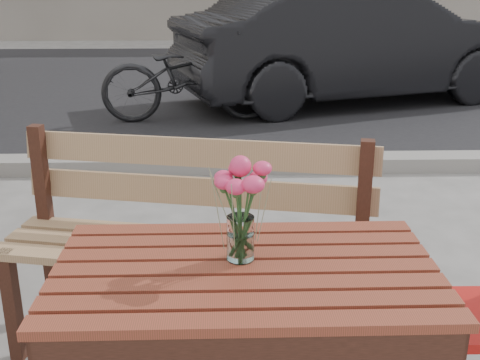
# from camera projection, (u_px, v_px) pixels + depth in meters

# --- Properties ---
(street) EXTENTS (30.00, 8.12, 0.12)m
(street) POSITION_uv_depth(u_px,v_px,m) (228.00, 111.00, 6.87)
(street) COLOR black
(street) RESTS_ON ground
(main_table) EXTENTS (1.16, 0.68, 0.72)m
(main_table) POSITION_uv_depth(u_px,v_px,m) (245.00, 301.00, 1.85)
(main_table) COLOR brown
(main_table) RESTS_ON ground
(main_bench) EXTENTS (1.59, 0.74, 0.95)m
(main_bench) POSITION_uv_depth(u_px,v_px,m) (192.00, 219.00, 2.50)
(main_bench) COLOR #9E7A52
(main_bench) RESTS_ON ground
(main_vase) EXTENTS (0.18, 0.18, 0.33)m
(main_vase) POSITION_uv_depth(u_px,v_px,m) (240.00, 196.00, 1.79)
(main_vase) COLOR white
(main_vase) RESTS_ON main_table
(parked_car) EXTENTS (4.61, 2.79, 1.43)m
(parked_car) POSITION_uv_depth(u_px,v_px,m) (356.00, 43.00, 7.29)
(parked_car) COLOR black
(parked_car) RESTS_ON ground
(bicycle) EXTENTS (1.92, 0.80, 0.98)m
(bicycle) POSITION_uv_depth(u_px,v_px,m) (189.00, 76.00, 6.39)
(bicycle) COLOR black
(bicycle) RESTS_ON ground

